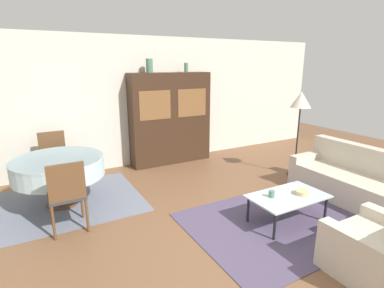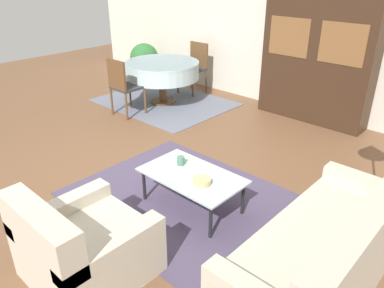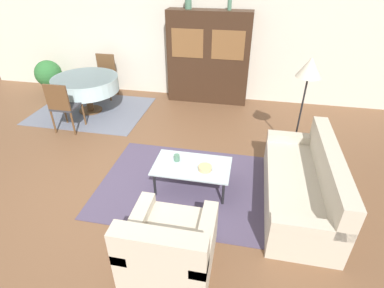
{
  "view_description": "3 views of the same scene",
  "coord_description": "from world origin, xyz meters",
  "px_view_note": "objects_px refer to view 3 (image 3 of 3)",
  "views": [
    {
      "loc": [
        -1.95,
        -2.48,
        2.15
      ],
      "look_at": [
        0.2,
        1.4,
        0.95
      ],
      "focal_mm": 28.0,
      "sensor_mm": 36.0,
      "label": 1
    },
    {
      "loc": [
        3.3,
        -2.28,
        2.37
      ],
      "look_at": [
        1.03,
        0.18,
        0.75
      ],
      "focal_mm": 35.0,
      "sensor_mm": 36.0,
      "label": 2
    },
    {
      "loc": [
        1.69,
        -3.13,
        2.85
      ],
      "look_at": [
        1.03,
        0.18,
        0.75
      ],
      "focal_mm": 28.0,
      "sensor_mm": 36.0,
      "label": 3
    }
  ],
  "objects_px": {
    "display_cabinet": "(208,58)",
    "dining_chair_near": "(63,104)",
    "coffee_table": "(192,167)",
    "vase_tall": "(188,2)",
    "dining_chair_far": "(105,73)",
    "potted_plant": "(49,75)",
    "cup": "(177,158)",
    "floor_lamp": "(309,73)",
    "vase_short": "(230,5)",
    "armchair": "(169,247)",
    "couch": "(303,186)",
    "dining_table": "(86,84)",
    "bowl": "(205,168)"
  },
  "relations": [
    {
      "from": "vase_tall",
      "to": "potted_plant",
      "type": "xyz_separation_m",
      "value": [
        -3.39,
        -0.32,
        -1.64
      ]
    },
    {
      "from": "display_cabinet",
      "to": "floor_lamp",
      "type": "distance_m",
      "value": 2.68
    },
    {
      "from": "dining_table",
      "to": "dining_chair_far",
      "type": "bearing_deg",
      "value": 90.0
    },
    {
      "from": "cup",
      "to": "bowl",
      "type": "distance_m",
      "value": 0.45
    },
    {
      "from": "bowl",
      "to": "vase_tall",
      "type": "height_order",
      "value": "vase_tall"
    },
    {
      "from": "floor_lamp",
      "to": "cup",
      "type": "xyz_separation_m",
      "value": [
        -1.75,
        -1.18,
        -0.97
      ]
    },
    {
      "from": "floor_lamp",
      "to": "armchair",
      "type": "bearing_deg",
      "value": -120.1
    },
    {
      "from": "couch",
      "to": "display_cabinet",
      "type": "xyz_separation_m",
      "value": [
        -1.77,
        3.23,
        0.68
      ]
    },
    {
      "from": "dining_chair_near",
      "to": "coffee_table",
      "type": "bearing_deg",
      "value": -24.09
    },
    {
      "from": "floor_lamp",
      "to": "couch",
      "type": "bearing_deg",
      "value": -90.57
    },
    {
      "from": "couch",
      "to": "potted_plant",
      "type": "distance_m",
      "value": 6.32
    },
    {
      "from": "dining_chair_far",
      "to": "dining_chair_near",
      "type": "bearing_deg",
      "value": 90.0
    },
    {
      "from": "display_cabinet",
      "to": "armchair",
      "type": "bearing_deg",
      "value": -86.33
    },
    {
      "from": "vase_short",
      "to": "potted_plant",
      "type": "bearing_deg",
      "value": -175.7
    },
    {
      "from": "dining_chair_far",
      "to": "bowl",
      "type": "bearing_deg",
      "value": 133.27
    },
    {
      "from": "display_cabinet",
      "to": "floor_lamp",
      "type": "bearing_deg",
      "value": -47.52
    },
    {
      "from": "cup",
      "to": "coffee_table",
      "type": "bearing_deg",
      "value": -17.89
    },
    {
      "from": "armchair",
      "to": "cup",
      "type": "bearing_deg",
      "value": 100.31
    },
    {
      "from": "couch",
      "to": "floor_lamp",
      "type": "height_order",
      "value": "floor_lamp"
    },
    {
      "from": "display_cabinet",
      "to": "potted_plant",
      "type": "bearing_deg",
      "value": -175.28
    },
    {
      "from": "coffee_table",
      "to": "vase_tall",
      "type": "bearing_deg",
      "value": 102.6
    },
    {
      "from": "dining_table",
      "to": "bowl",
      "type": "relative_size",
      "value": 7.28
    },
    {
      "from": "coffee_table",
      "to": "vase_short",
      "type": "distance_m",
      "value": 3.63
    },
    {
      "from": "cup",
      "to": "potted_plant",
      "type": "bearing_deg",
      "value": 144.02
    },
    {
      "from": "armchair",
      "to": "dining_chair_near",
      "type": "height_order",
      "value": "dining_chair_near"
    },
    {
      "from": "coffee_table",
      "to": "cup",
      "type": "xyz_separation_m",
      "value": [
        -0.24,
        0.08,
        0.08
      ]
    },
    {
      "from": "display_cabinet",
      "to": "floor_lamp",
      "type": "height_order",
      "value": "display_cabinet"
    },
    {
      "from": "cup",
      "to": "vase_tall",
      "type": "bearing_deg",
      "value": 98.74
    },
    {
      "from": "vase_tall",
      "to": "couch",
      "type": "bearing_deg",
      "value": -55.54
    },
    {
      "from": "dining_chair_far",
      "to": "floor_lamp",
      "type": "bearing_deg",
      "value": 157.58
    },
    {
      "from": "dining_chair_near",
      "to": "cup",
      "type": "bearing_deg",
      "value": -24.66
    },
    {
      "from": "armchair",
      "to": "display_cabinet",
      "type": "distance_m",
      "value": 4.59
    },
    {
      "from": "armchair",
      "to": "dining_chair_far",
      "type": "height_order",
      "value": "dining_chair_far"
    },
    {
      "from": "vase_short",
      "to": "vase_tall",
      "type": "bearing_deg",
      "value": -180.0
    },
    {
      "from": "couch",
      "to": "dining_table",
      "type": "height_order",
      "value": "couch"
    },
    {
      "from": "display_cabinet",
      "to": "cup",
      "type": "bearing_deg",
      "value": -89.35
    },
    {
      "from": "dining_chair_far",
      "to": "vase_short",
      "type": "relative_size",
      "value": 4.94
    },
    {
      "from": "dining_chair_far",
      "to": "potted_plant",
      "type": "xyz_separation_m",
      "value": [
        -1.43,
        -0.1,
        -0.1
      ]
    },
    {
      "from": "dining_chair_near",
      "to": "floor_lamp",
      "type": "bearing_deg",
      "value": 0.78
    },
    {
      "from": "dining_chair_far",
      "to": "bowl",
      "type": "xyz_separation_m",
      "value": [
        2.87,
        -3.04,
        -0.13
      ]
    },
    {
      "from": "coffee_table",
      "to": "vase_short",
      "type": "height_order",
      "value": "vase_short"
    },
    {
      "from": "armchair",
      "to": "cup",
      "type": "relative_size",
      "value": 9.64
    },
    {
      "from": "armchair",
      "to": "potted_plant",
      "type": "relative_size",
      "value": 1.13
    },
    {
      "from": "couch",
      "to": "bowl",
      "type": "distance_m",
      "value": 1.32
    },
    {
      "from": "display_cabinet",
      "to": "dining_chair_near",
      "type": "height_order",
      "value": "display_cabinet"
    },
    {
      "from": "coffee_table",
      "to": "dining_chair_near",
      "type": "bearing_deg",
      "value": 155.91
    },
    {
      "from": "cup",
      "to": "dining_chair_far",
      "type": "bearing_deg",
      "value": 130.01
    },
    {
      "from": "armchair",
      "to": "dining_table",
      "type": "xyz_separation_m",
      "value": [
        -2.69,
        3.41,
        0.32
      ]
    },
    {
      "from": "coffee_table",
      "to": "dining_chair_near",
      "type": "xyz_separation_m",
      "value": [
        -2.67,
        1.2,
        0.19
      ]
    },
    {
      "from": "dining_chair_far",
      "to": "vase_tall",
      "type": "relative_size",
      "value": 3.49
    }
  ]
}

